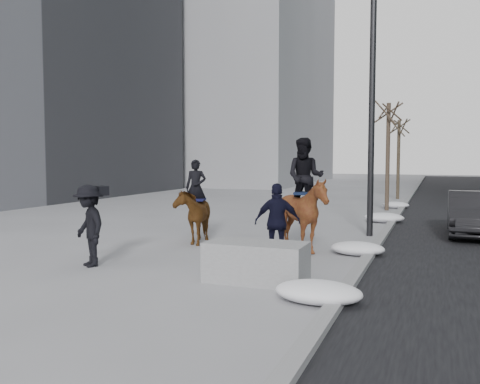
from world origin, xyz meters
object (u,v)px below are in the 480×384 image
at_px(planter, 256,262).
at_px(car_near, 473,214).
at_px(mounted_left, 194,212).
at_px(mounted_right, 304,207).

distance_m(planter, car_near, 8.70).
bearing_deg(planter, car_near, 61.40).
xyz_separation_m(planter, car_near, (4.16, 7.63, 0.28)).
relative_size(car_near, mounted_left, 1.75).
bearing_deg(planter, mounted_left, 130.87).
height_order(planter, car_near, car_near).
distance_m(planter, mounted_right, 3.29).
bearing_deg(car_near, planter, -118.54).
relative_size(car_near, mounted_right, 1.41).
bearing_deg(car_near, mounted_left, -150.41).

